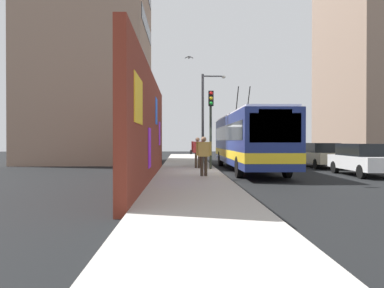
{
  "coord_description": "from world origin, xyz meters",
  "views": [
    {
      "loc": [
        -19.02,
        2.01,
        1.72
      ],
      "look_at": [
        0.94,
        1.41,
        1.54
      ],
      "focal_mm": 34.18,
      "sensor_mm": 36.0,
      "label": 1
    }
  ],
  "objects_px": {
    "traffic_light": "(211,116)",
    "street_lamp": "(205,112)",
    "city_bus": "(248,139)",
    "parked_car_white": "(364,159)",
    "pedestrian_at_curb": "(204,153)",
    "pedestrian_midblock": "(197,150)",
    "parked_car_champagne": "(319,154)"
  },
  "relations": [
    {
      "from": "parked_car_champagne",
      "to": "street_lamp",
      "type": "xyz_separation_m",
      "value": [
        2.71,
        7.25,
        2.98
      ]
    },
    {
      "from": "parked_car_champagne",
      "to": "pedestrian_at_curb",
      "type": "distance_m",
      "value": 10.8
    },
    {
      "from": "parked_car_white",
      "to": "traffic_light",
      "type": "height_order",
      "value": "traffic_light"
    },
    {
      "from": "street_lamp",
      "to": "pedestrian_midblock",
      "type": "bearing_deg",
      "value": 171.15
    },
    {
      "from": "city_bus",
      "to": "parked_car_white",
      "type": "distance_m",
      "value": 6.1
    },
    {
      "from": "parked_car_champagne",
      "to": "pedestrian_at_curb",
      "type": "xyz_separation_m",
      "value": [
        -7.25,
        8.0,
        0.36
      ]
    },
    {
      "from": "city_bus",
      "to": "parked_car_champagne",
      "type": "height_order",
      "value": "city_bus"
    },
    {
      "from": "parked_car_white",
      "to": "pedestrian_at_curb",
      "type": "relative_size",
      "value": 2.47
    },
    {
      "from": "parked_car_white",
      "to": "parked_car_champagne",
      "type": "distance_m",
      "value": 5.78
    },
    {
      "from": "pedestrian_midblock",
      "to": "street_lamp",
      "type": "height_order",
      "value": "street_lamp"
    },
    {
      "from": "traffic_light",
      "to": "street_lamp",
      "type": "relative_size",
      "value": 0.69
    },
    {
      "from": "pedestrian_at_curb",
      "to": "street_lamp",
      "type": "distance_m",
      "value": 10.33
    },
    {
      "from": "parked_car_white",
      "to": "parked_car_champagne",
      "type": "relative_size",
      "value": 0.88
    },
    {
      "from": "parked_car_white",
      "to": "pedestrian_at_curb",
      "type": "xyz_separation_m",
      "value": [
        -1.47,
        8.0,
        0.36
      ]
    },
    {
      "from": "pedestrian_at_curb",
      "to": "traffic_light",
      "type": "relative_size",
      "value": 0.4
    },
    {
      "from": "parked_car_champagne",
      "to": "pedestrian_at_curb",
      "type": "height_order",
      "value": "pedestrian_at_curb"
    },
    {
      "from": "pedestrian_midblock",
      "to": "city_bus",
      "type": "bearing_deg",
      "value": -94.28
    },
    {
      "from": "parked_car_white",
      "to": "pedestrian_at_curb",
      "type": "bearing_deg",
      "value": 100.43
    },
    {
      "from": "street_lamp",
      "to": "city_bus",
      "type": "bearing_deg",
      "value": -159.39
    },
    {
      "from": "city_bus",
      "to": "pedestrian_midblock",
      "type": "distance_m",
      "value": 2.94
    },
    {
      "from": "city_bus",
      "to": "parked_car_white",
      "type": "bearing_deg",
      "value": -120.22
    },
    {
      "from": "city_bus",
      "to": "pedestrian_at_curb",
      "type": "height_order",
      "value": "city_bus"
    },
    {
      "from": "parked_car_white",
      "to": "traffic_light",
      "type": "xyz_separation_m",
      "value": [
        2.64,
        7.35,
        2.25
      ]
    },
    {
      "from": "traffic_light",
      "to": "street_lamp",
      "type": "xyz_separation_m",
      "value": [
        5.85,
        -0.1,
        0.73
      ]
    },
    {
      "from": "city_bus",
      "to": "traffic_light",
      "type": "xyz_separation_m",
      "value": [
        -0.39,
        2.15,
        1.28
      ]
    },
    {
      "from": "city_bus",
      "to": "street_lamp",
      "type": "relative_size",
      "value": 1.93
    },
    {
      "from": "parked_car_white",
      "to": "parked_car_champagne",
      "type": "xyz_separation_m",
      "value": [
        5.78,
        0.0,
        0.0
      ]
    },
    {
      "from": "city_bus",
      "to": "parked_car_champagne",
      "type": "bearing_deg",
      "value": -62.15
    },
    {
      "from": "pedestrian_midblock",
      "to": "pedestrian_at_curb",
      "type": "distance_m",
      "value": 4.72
    },
    {
      "from": "parked_car_champagne",
      "to": "pedestrian_at_curb",
      "type": "relative_size",
      "value": 2.8
    },
    {
      "from": "pedestrian_at_curb",
      "to": "parked_car_white",
      "type": "bearing_deg",
      "value": -79.57
    },
    {
      "from": "pedestrian_midblock",
      "to": "parked_car_white",
      "type": "bearing_deg",
      "value": -111.9
    }
  ]
}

